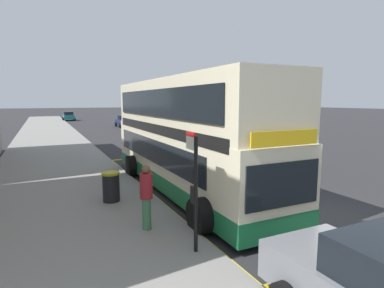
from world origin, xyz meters
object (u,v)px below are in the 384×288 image
parked_car_maroon_distant (157,125)px  pedestrian_waiting_near_sign (146,194)px  bus_stop_sign (194,183)px  litter_bin (111,187)px  parked_car_navy_far (125,121)px  double_decker_bus (185,139)px  parked_car_teal_kerbside (69,116)px

parked_car_maroon_distant → pedestrian_waiting_near_sign: bearing=72.9°
bus_stop_sign → litter_bin: 4.68m
bus_stop_sign → parked_car_navy_far: size_ratio=0.65×
double_decker_bus → litter_bin: size_ratio=11.20×
parked_car_teal_kerbside → parked_car_navy_far: same height
parked_car_navy_far → litter_bin: (-8.22, -32.16, -0.15)m
litter_bin → parked_car_navy_far: bearing=75.7°
bus_stop_sign → litter_bin: bearing=103.0°
double_decker_bus → parked_car_maroon_distant: 24.43m
bus_stop_sign → parked_car_maroon_distant: bearing=72.3°
parked_car_teal_kerbside → litter_bin: (-2.35, -50.24, -0.15)m
double_decker_bus → parked_car_navy_far: bearing=80.8°
parked_car_maroon_distant → parked_car_teal_kerbside: (-7.77, 26.22, 0.00)m
bus_stop_sign → parked_car_navy_far: (7.19, 36.60, -0.95)m
parked_car_maroon_distant → parked_car_navy_far: bearing=-74.0°
bus_stop_sign → litter_bin: (-1.02, 4.44, -1.09)m
parked_car_maroon_distant → parked_car_teal_kerbside: size_ratio=1.00×
parked_car_navy_far → pedestrian_waiting_near_sign: 35.84m
pedestrian_waiting_near_sign → parked_car_maroon_distant: bearing=70.1°
bus_stop_sign → pedestrian_waiting_near_sign: size_ratio=1.55×
pedestrian_waiting_near_sign → litter_bin: size_ratio=1.73×
double_decker_bus → pedestrian_waiting_near_sign: (-2.70, -3.47, -0.96)m
parked_car_teal_kerbside → double_decker_bus: bearing=-86.5°
bus_stop_sign → parked_car_navy_far: 37.31m
bus_stop_sign → parked_car_teal_kerbside: 54.70m
parked_car_navy_far → pedestrian_waiting_near_sign: (-7.83, -34.97, 0.31)m
parked_car_teal_kerbside → litter_bin: bearing=-90.1°
pedestrian_waiting_near_sign → bus_stop_sign: bearing=-68.7°
pedestrian_waiting_near_sign → parked_car_teal_kerbside: bearing=87.9°
pedestrian_waiting_near_sign → litter_bin: 2.87m
parked_car_maroon_distant → parked_car_teal_kerbside: 27.34m
parked_car_maroon_distant → parked_car_navy_far: size_ratio=1.00×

